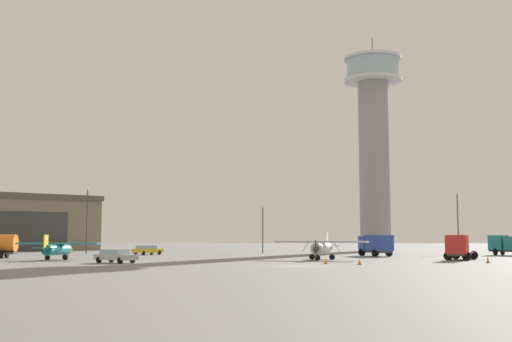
{
  "coord_description": "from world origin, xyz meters",
  "views": [
    {
      "loc": [
        -4.17,
        -59.07,
        2.65
      ],
      "look_at": [
        -3.34,
        15.97,
        10.29
      ],
      "focal_mm": 45.28,
      "sensor_mm": 36.0,
      "label": 1
    }
  ],
  "objects_px": {
    "traffic_cone_near_left": "(488,260)",
    "traffic_cone_near_right": "(359,261)",
    "light_post_east": "(458,217)",
    "light_post_centre": "(263,224)",
    "control_tower": "(374,134)",
    "airplane_teal": "(57,248)",
    "light_post_north": "(87,215)",
    "airplane_silver": "(322,247)",
    "car_yellow": "(147,250)",
    "car_silver": "(115,256)",
    "traffic_cone_mid_apron": "(326,261)",
    "truck_flatbed_red": "(459,248)",
    "truck_box_blue": "(376,244)"
  },
  "relations": [
    {
      "from": "control_tower",
      "to": "traffic_cone_mid_apron",
      "type": "bearing_deg",
      "value": -105.87
    },
    {
      "from": "light_post_north",
      "to": "traffic_cone_near_left",
      "type": "xyz_separation_m",
      "value": [
        49.01,
        -34.52,
        -5.61
      ]
    },
    {
      "from": "truck_box_blue",
      "to": "traffic_cone_mid_apron",
      "type": "xyz_separation_m",
      "value": [
        -9.73,
        -24.46,
        -1.32
      ]
    },
    {
      "from": "light_post_east",
      "to": "light_post_centre",
      "type": "bearing_deg",
      "value": -179.28
    },
    {
      "from": "car_yellow",
      "to": "traffic_cone_near_left",
      "type": "distance_m",
      "value": 48.54
    },
    {
      "from": "traffic_cone_near_left",
      "to": "traffic_cone_near_right",
      "type": "relative_size",
      "value": 1.08
    },
    {
      "from": "light_post_east",
      "to": "light_post_centre",
      "type": "relative_size",
      "value": 1.29
    },
    {
      "from": "airplane_teal",
      "to": "car_silver",
      "type": "distance_m",
      "value": 11.77
    },
    {
      "from": "truck_flatbed_red",
      "to": "light_post_north",
      "type": "distance_m",
      "value": 55.79
    },
    {
      "from": "traffic_cone_near_left",
      "to": "traffic_cone_near_right",
      "type": "distance_m",
      "value": 14.09
    },
    {
      "from": "car_yellow",
      "to": "light_post_centre",
      "type": "distance_m",
      "value": 19.04
    },
    {
      "from": "airplane_teal",
      "to": "light_post_north",
      "type": "distance_m",
      "value": 26.63
    },
    {
      "from": "airplane_silver",
      "to": "light_post_east",
      "type": "relative_size",
      "value": 1.09
    },
    {
      "from": "control_tower",
      "to": "light_post_north",
      "type": "height_order",
      "value": "control_tower"
    },
    {
      "from": "car_silver",
      "to": "light_post_east",
      "type": "distance_m",
      "value": 59.87
    },
    {
      "from": "traffic_cone_mid_apron",
      "to": "traffic_cone_near_right",
      "type": "bearing_deg",
      "value": -29.69
    },
    {
      "from": "control_tower",
      "to": "car_yellow",
      "type": "bearing_deg",
      "value": -146.68
    },
    {
      "from": "car_yellow",
      "to": "car_silver",
      "type": "xyz_separation_m",
      "value": [
        1.34,
        -28.95,
        -0.0
      ]
    },
    {
      "from": "traffic_cone_near_left",
      "to": "traffic_cone_near_right",
      "type": "height_order",
      "value": "traffic_cone_near_left"
    },
    {
      "from": "traffic_cone_near_right",
      "to": "truck_flatbed_red",
      "type": "bearing_deg",
      "value": 40.31
    },
    {
      "from": "airplane_teal",
      "to": "traffic_cone_near_left",
      "type": "bearing_deg",
      "value": -94.73
    },
    {
      "from": "airplane_teal",
      "to": "light_post_east",
      "type": "bearing_deg",
      "value": -56.57
    },
    {
      "from": "control_tower",
      "to": "airplane_teal",
      "type": "relative_size",
      "value": 4.2
    },
    {
      "from": "control_tower",
      "to": "light_post_east",
      "type": "bearing_deg",
      "value": -59.88
    },
    {
      "from": "control_tower",
      "to": "traffic_cone_near_left",
      "type": "bearing_deg",
      "value": -89.36
    },
    {
      "from": "car_silver",
      "to": "light_post_north",
      "type": "relative_size",
      "value": 0.47
    },
    {
      "from": "airplane_teal",
      "to": "light_post_north",
      "type": "height_order",
      "value": "light_post_north"
    },
    {
      "from": "airplane_teal",
      "to": "car_silver",
      "type": "relative_size",
      "value": 2.03
    },
    {
      "from": "traffic_cone_near_right",
      "to": "light_post_north",
      "type": "bearing_deg",
      "value": 132.81
    },
    {
      "from": "traffic_cone_near_right",
      "to": "traffic_cone_mid_apron",
      "type": "height_order",
      "value": "traffic_cone_near_right"
    },
    {
      "from": "traffic_cone_near_left",
      "to": "light_post_centre",
      "type": "bearing_deg",
      "value": 120.66
    },
    {
      "from": "truck_flatbed_red",
      "to": "car_silver",
      "type": "distance_m",
      "value": 37.74
    },
    {
      "from": "control_tower",
      "to": "traffic_cone_near_right",
      "type": "height_order",
      "value": "control_tower"
    },
    {
      "from": "truck_flatbed_red",
      "to": "light_post_centre",
      "type": "height_order",
      "value": "light_post_centre"
    },
    {
      "from": "car_yellow",
      "to": "light_post_east",
      "type": "relative_size",
      "value": 0.47
    },
    {
      "from": "airplane_teal",
      "to": "car_silver",
      "type": "bearing_deg",
      "value": -129.29
    },
    {
      "from": "truck_box_blue",
      "to": "car_silver",
      "type": "bearing_deg",
      "value": 108.41
    },
    {
      "from": "car_silver",
      "to": "light_post_east",
      "type": "height_order",
      "value": "light_post_east"
    },
    {
      "from": "car_yellow",
      "to": "light_post_east",
      "type": "xyz_separation_m",
      "value": [
        48.05,
        8.19,
        4.97
      ]
    },
    {
      "from": "light_post_east",
      "to": "light_post_north",
      "type": "distance_m",
      "value": 58.29
    },
    {
      "from": "truck_flatbed_red",
      "to": "truck_box_blue",
      "type": "distance_m",
      "value": 16.34
    },
    {
      "from": "airplane_silver",
      "to": "truck_flatbed_red",
      "type": "distance_m",
      "value": 15.36
    },
    {
      "from": "truck_flatbed_red",
      "to": "traffic_cone_near_left",
      "type": "xyz_separation_m",
      "value": [
        0.45,
        -7.43,
        -1.01
      ]
    },
    {
      "from": "airplane_teal",
      "to": "truck_box_blue",
      "type": "bearing_deg",
      "value": -64.48
    },
    {
      "from": "truck_flatbed_red",
      "to": "traffic_cone_near_right",
      "type": "height_order",
      "value": "truck_flatbed_red"
    },
    {
      "from": "airplane_teal",
      "to": "airplane_silver",
      "type": "xyz_separation_m",
      "value": [
        30.04,
        0.39,
        0.15
      ]
    },
    {
      "from": "traffic_cone_near_left",
      "to": "airplane_silver",
      "type": "bearing_deg",
      "value": 150.56
    },
    {
      "from": "airplane_teal",
      "to": "light_post_east",
      "type": "relative_size",
      "value": 0.99
    },
    {
      "from": "airplane_silver",
      "to": "light_post_centre",
      "type": "relative_size",
      "value": 1.41
    },
    {
      "from": "airplane_teal",
      "to": "car_yellow",
      "type": "height_order",
      "value": "airplane_teal"
    }
  ]
}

